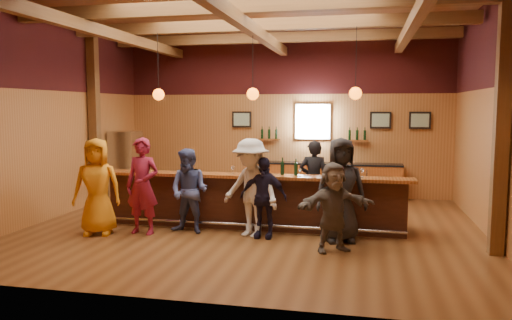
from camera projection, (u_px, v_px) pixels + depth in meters
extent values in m
plane|color=brown|center=(253.00, 227.00, 10.17)|extent=(9.00, 9.00, 0.00)
cube|color=#965928|center=(284.00, 114.00, 13.83)|extent=(9.00, 0.04, 4.50)
cube|color=#965928|center=(181.00, 122.00, 6.05)|extent=(9.00, 0.04, 4.50)
cube|color=#965928|center=(52.00, 116.00, 10.88)|extent=(0.04, 8.00, 4.50)
cube|color=#965928|center=(496.00, 118.00, 8.99)|extent=(0.04, 8.00, 4.50)
cube|color=brown|center=(253.00, 1.00, 9.70)|extent=(9.00, 8.00, 0.04)
cube|color=#340E0E|center=(284.00, 63.00, 13.66)|extent=(9.00, 0.01, 1.70)
cube|color=#340E0E|center=(50.00, 51.00, 10.73)|extent=(0.01, 8.00, 1.70)
cube|color=#340E0E|center=(499.00, 39.00, 8.85)|extent=(0.01, 8.00, 1.70)
cube|color=#553518|center=(94.00, 115.00, 12.31)|extent=(0.22, 0.22, 4.50)
cube|color=#553518|center=(502.00, 119.00, 8.05)|extent=(0.22, 0.22, 4.50)
cube|color=#553518|center=(240.00, 7.00, 8.76)|extent=(8.80, 0.20, 0.25)
cube|color=#553518|center=(263.00, 25.00, 10.71)|extent=(8.80, 0.20, 0.25)
cube|color=#553518|center=(278.00, 38.00, 12.65)|extent=(8.80, 0.20, 0.25)
cube|color=#553518|center=(112.00, 34.00, 10.39)|extent=(0.18, 7.80, 0.22)
cube|color=#553518|center=(253.00, 30.00, 9.76)|extent=(0.18, 7.80, 0.22)
cube|color=#553518|center=(412.00, 24.00, 9.13)|extent=(0.18, 7.80, 0.22)
cube|color=black|center=(253.00, 202.00, 10.12)|extent=(6.00, 0.60, 1.05)
cube|color=brown|center=(251.00, 176.00, 9.88)|extent=(6.30, 0.50, 0.06)
cube|color=black|center=(257.00, 180.00, 10.45)|extent=(6.00, 0.48, 0.05)
cube|color=black|center=(257.00, 202.00, 10.49)|extent=(6.00, 0.48, 0.90)
cube|color=silver|center=(354.00, 185.00, 10.03)|extent=(0.45, 0.40, 0.14)
cube|color=silver|center=(379.00, 186.00, 9.92)|extent=(0.45, 0.40, 0.14)
cylinder|color=silver|center=(248.00, 225.00, 9.75)|extent=(6.00, 0.06, 0.06)
cube|color=brown|center=(326.00, 181.00, 13.49)|extent=(4.00, 0.50, 0.90)
cube|color=black|center=(326.00, 164.00, 13.44)|extent=(4.00, 0.52, 0.05)
cube|color=silver|center=(313.00, 122.00, 13.63)|extent=(0.95, 0.08, 0.95)
cube|color=white|center=(313.00, 122.00, 13.58)|extent=(0.78, 0.01, 0.78)
cube|color=black|center=(242.00, 119.00, 14.04)|extent=(0.55, 0.04, 0.45)
cube|color=silver|center=(241.00, 119.00, 14.01)|extent=(0.45, 0.01, 0.35)
cube|color=black|center=(381.00, 120.00, 13.24)|extent=(0.55, 0.04, 0.45)
cube|color=silver|center=(381.00, 120.00, 13.21)|extent=(0.45, 0.01, 0.35)
cube|color=black|center=(420.00, 120.00, 13.03)|extent=(0.55, 0.04, 0.45)
cube|color=silver|center=(420.00, 120.00, 13.00)|extent=(0.45, 0.01, 0.35)
cube|color=brown|center=(269.00, 139.00, 13.87)|extent=(0.60, 0.18, 0.04)
cylinder|color=black|center=(262.00, 134.00, 13.89)|extent=(0.07, 0.07, 0.26)
cylinder|color=black|center=(269.00, 134.00, 13.85)|extent=(0.07, 0.07, 0.26)
cylinder|color=black|center=(276.00, 134.00, 13.81)|extent=(0.07, 0.07, 0.26)
cube|color=brown|center=(357.00, 141.00, 13.36)|extent=(0.60, 0.18, 0.04)
cylinder|color=black|center=(350.00, 135.00, 13.39)|extent=(0.07, 0.07, 0.26)
cylinder|color=black|center=(357.00, 135.00, 13.35)|extent=(0.07, 0.07, 0.26)
cylinder|color=black|center=(365.00, 135.00, 13.30)|extent=(0.07, 0.07, 0.26)
cylinder|color=black|center=(158.00, 64.00, 10.25)|extent=(0.01, 0.01, 1.25)
sphere|color=#E65C0B|center=(159.00, 95.00, 10.31)|extent=(0.24, 0.24, 0.24)
cylinder|color=black|center=(253.00, 62.00, 9.83)|extent=(0.01, 0.01, 1.25)
sphere|color=#E65C0B|center=(253.00, 94.00, 9.89)|extent=(0.24, 0.24, 0.24)
cylinder|color=black|center=(356.00, 60.00, 9.40)|extent=(0.01, 0.01, 1.25)
sphere|color=#E65C0B|center=(355.00, 93.00, 9.47)|extent=(0.24, 0.24, 0.24)
cube|color=silver|center=(126.00, 165.00, 13.47)|extent=(0.70, 0.70, 1.80)
imported|color=orange|center=(97.00, 187.00, 9.54)|extent=(1.02, 0.79, 1.85)
imported|color=maroon|center=(142.00, 186.00, 9.58)|extent=(0.72, 0.50, 1.86)
imported|color=#424E84|center=(189.00, 191.00, 9.65)|extent=(0.89, 0.75, 1.65)
imported|color=silver|center=(251.00, 188.00, 9.36)|extent=(1.38, 1.12, 1.86)
imported|color=black|center=(263.00, 197.00, 9.31)|extent=(0.91, 0.42, 1.52)
imported|color=#574E45|center=(333.00, 207.00, 8.40)|extent=(1.45, 1.10, 1.52)
imported|color=black|center=(341.00, 190.00, 9.02)|extent=(1.05, 0.83, 1.90)
imported|color=black|center=(314.00, 180.00, 10.86)|extent=(0.67, 0.47, 1.72)
cylinder|color=brown|center=(252.00, 168.00, 9.99)|extent=(0.22, 0.22, 0.24)
cylinder|color=black|center=(282.00, 168.00, 9.84)|extent=(0.07, 0.07, 0.25)
cylinder|color=black|center=(282.00, 160.00, 9.83)|extent=(0.03, 0.03, 0.09)
cylinder|color=black|center=(296.00, 169.00, 9.74)|extent=(0.07, 0.07, 0.25)
cylinder|color=black|center=(296.00, 161.00, 9.72)|extent=(0.02, 0.02, 0.09)
cylinder|color=silver|center=(134.00, 171.00, 10.43)|extent=(0.08, 0.08, 0.01)
cylinder|color=silver|center=(134.00, 168.00, 10.42)|extent=(0.01, 0.01, 0.11)
sphere|color=silver|center=(134.00, 164.00, 10.41)|extent=(0.09, 0.09, 0.09)
cylinder|color=silver|center=(149.00, 172.00, 10.24)|extent=(0.07, 0.07, 0.01)
cylinder|color=silver|center=(149.00, 169.00, 10.23)|extent=(0.01, 0.01, 0.10)
sphere|color=silver|center=(149.00, 165.00, 10.22)|extent=(0.08, 0.08, 0.08)
cylinder|color=silver|center=(185.00, 172.00, 10.24)|extent=(0.08, 0.08, 0.01)
cylinder|color=silver|center=(185.00, 169.00, 10.23)|extent=(0.01, 0.01, 0.11)
sphere|color=silver|center=(185.00, 165.00, 10.22)|extent=(0.09, 0.09, 0.09)
cylinder|color=silver|center=(193.00, 172.00, 10.17)|extent=(0.07, 0.07, 0.01)
cylinder|color=silver|center=(193.00, 170.00, 10.16)|extent=(0.01, 0.01, 0.10)
sphere|color=silver|center=(193.00, 166.00, 10.16)|extent=(0.08, 0.08, 0.08)
cylinder|color=silver|center=(233.00, 174.00, 9.99)|extent=(0.06, 0.06, 0.01)
cylinder|color=silver|center=(233.00, 171.00, 9.98)|extent=(0.01, 0.01, 0.09)
sphere|color=silver|center=(233.00, 168.00, 9.97)|extent=(0.07, 0.07, 0.07)
cylinder|color=silver|center=(300.00, 176.00, 9.59)|extent=(0.06, 0.06, 0.01)
cylinder|color=silver|center=(300.00, 174.00, 9.59)|extent=(0.01, 0.01, 0.09)
sphere|color=silver|center=(300.00, 170.00, 9.58)|extent=(0.07, 0.07, 0.07)
cylinder|color=silver|center=(328.00, 177.00, 9.53)|extent=(0.07, 0.07, 0.01)
cylinder|color=silver|center=(328.00, 174.00, 9.52)|extent=(0.01, 0.01, 0.10)
sphere|color=silver|center=(328.00, 170.00, 9.51)|extent=(0.08, 0.08, 0.08)
cylinder|color=silver|center=(362.00, 177.00, 9.48)|extent=(0.07, 0.07, 0.01)
cylinder|color=silver|center=(362.00, 174.00, 9.47)|extent=(0.01, 0.01, 0.10)
sphere|color=silver|center=(362.00, 170.00, 9.47)|extent=(0.08, 0.08, 0.08)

